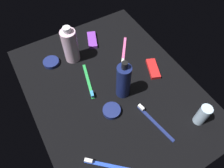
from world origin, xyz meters
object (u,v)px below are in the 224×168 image
Objects in this scene: bodywash_bottle at (70,46)px; toothbrush_pink at (124,52)px; deodorant_stick at (202,115)px; toothbrush_blue at (108,165)px; toothbrush_green at (89,83)px; toothbrush_navy at (153,120)px; snack_bar_red at (153,69)px; lotion_bottle at (123,81)px; snack_bar_purple at (92,40)px; cream_tin_right at (51,62)px; cream_tin_left at (112,111)px.

bodywash_bottle reaches higher than toothbrush_pink.
deodorant_stick reaches higher than toothbrush_blue.
toothbrush_green is at bearing -16.06° from toothbrush_blue.
toothbrush_navy is at bearing 60.35° from deodorant_stick.
toothbrush_pink is at bearing 43.69° from snack_bar_red.
toothbrush_blue reaches higher than snack_bar_red.
snack_bar_purple is (32.54, -2.94, -7.37)cm from lotion_bottle.
snack_bar_red is at bearing -0.02° from deodorant_stick.
toothbrush_green is 33.83cm from toothbrush_blue.
toothbrush_blue is at bearing 146.26° from snack_bar_red.
toothbrush_green is 1.71× the size of snack_bar_red.
cream_tin_right is at bearing 0.12° from toothbrush_blue.
cream_tin_right is (45.19, 22.27, 0.19)cm from toothbrush_navy.
bodywash_bottle is 15.49cm from snack_bar_purple.
lotion_bottle is 12.05cm from cream_tin_left.
snack_bar_red is at bearing -79.17° from lotion_bottle.
toothbrush_navy is at bearing -153.77° from cream_tin_right.
bodywash_bottle reaches higher than snack_bar_purple.
bodywash_bottle is 1.23× the size of toothbrush_blue.
lotion_bottle is 30.37cm from deodorant_stick.
toothbrush_green is 1.24× the size of toothbrush_blue.
deodorant_stick is 0.66× the size of toothbrush_blue.
cream_tin_left reaches higher than cream_tin_right.
cream_tin_right is at bearing 70.53° from toothbrush_pink.
toothbrush_green reaches higher than snack_bar_red.
bodywash_bottle reaches higher than deodorant_stick.
snack_bar_purple is 39.33cm from cream_tin_left.
toothbrush_blue is (-21.57, 19.07, -7.51)cm from lotion_bottle.
toothbrush_green is at bearing 179.57° from bodywash_bottle.
bodywash_bottle is 17.72cm from toothbrush_green.
snack_bar_purple is (54.11, -22.01, 0.14)cm from toothbrush_blue.
cream_tin_right is (18.07, 9.46, 0.19)cm from toothbrush_green.
toothbrush_navy and toothbrush_blue have the same top height.
toothbrush_green is 2.54× the size of cream_tin_right.
snack_bar_purple is (14.50, 8.91, 0.14)cm from toothbrush_pink.
toothbrush_navy is 22.81cm from toothbrush_blue.
toothbrush_green is at bearing 170.95° from snack_bar_purple.
toothbrush_pink is (18.04, -11.85, -7.51)cm from lotion_bottle.
cream_tin_right is at bearing 78.41° from bodywash_bottle.
toothbrush_navy reaches higher than snack_bar_red.
toothbrush_blue is at bearing 146.15° from cream_tin_left.
toothbrush_blue reaches higher than cream_tin_left.
bodywash_bottle is at bearing 27.87° from deodorant_stick.
toothbrush_pink is (-9.00, -21.45, -7.40)cm from bodywash_bottle.
toothbrush_green is (35.41, 27.37, -4.10)cm from deodorant_stick.
deodorant_stick is at bearing -172.23° from toothbrush_pink.
toothbrush_pink is at bearing -33.31° from lotion_bottle.
deodorant_stick reaches higher than snack_bar_purple.
toothbrush_pink reaches higher than snack_bar_purple.
deodorant_stick is 1.37× the size of cream_tin_left.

